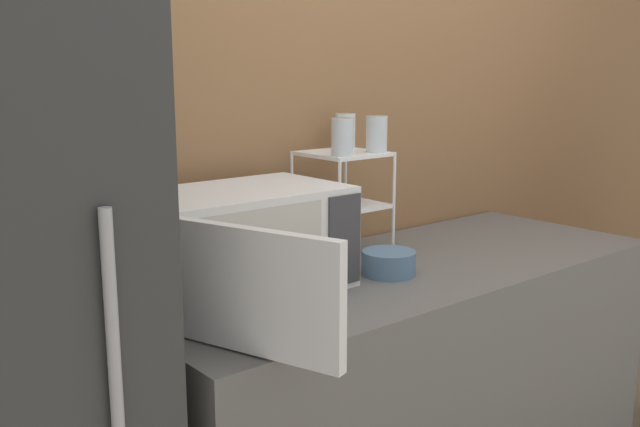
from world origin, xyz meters
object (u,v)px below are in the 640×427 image
Objects in this scene: glass_front_right at (377,134)px; dish_rack at (343,182)px; bowl at (389,263)px; microwave at (241,243)px; glass_back_right at (345,131)px; glass_front_left at (342,137)px.

dish_rack is at bearing 136.26° from glass_front_right.
dish_rack is at bearing 83.78° from bowl.
dish_rack reaches higher than microwave.
glass_back_right is (0.55, 0.19, 0.26)m from microwave.
glass_front_left is at bearing -134.18° from glass_back_right.
glass_front_right is at bearing -43.74° from dish_rack.
microwave is at bearing -174.94° from glass_front_left.
bowl is at bearing -121.90° from glass_front_right.
bowl is at bearing -108.07° from glass_back_right.
dish_rack is 3.04× the size of glass_front_right.
glass_front_right is (0.08, -0.07, 0.16)m from dish_rack.
dish_rack is 0.19m from glass_front_left.
glass_front_right is at bearing 1.51° from glass_front_left.
microwave is at bearing -175.91° from glass_front_right.
glass_back_right is 0.71× the size of bowl.
microwave is at bearing 164.08° from bowl.
glass_back_right is 1.00× the size of glass_front_right.
glass_front_left is 1.00× the size of glass_front_right.
glass_front_right is (0.00, -0.15, 0.00)m from glass_back_right.
glass_front_left and glass_front_right have the same top height.
bowl is (-0.03, -0.24, -0.21)m from dish_rack.
glass_front_right reaches higher than bowl.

